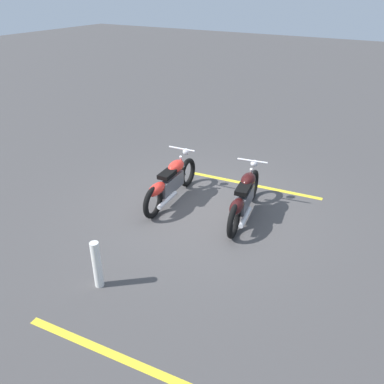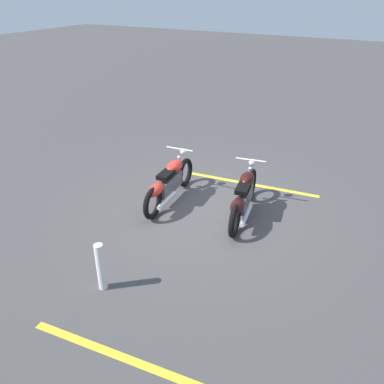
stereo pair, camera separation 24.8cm
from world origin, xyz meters
name	(u,v)px [view 2 (the right image)]	position (x,y,z in m)	size (l,w,h in m)	color
ground_plane	(205,208)	(0.00, 0.00, 0.00)	(60.00, 60.00, 0.00)	#474444
motorcycle_bright_foreground	(169,183)	(0.12, -0.80, 0.46)	(2.23, 0.62, 1.04)	black
motorcycle_dark_foreground	(244,196)	(-0.06, 0.82, 0.46)	(2.22, 0.71, 1.04)	black
bollard_post	(101,267)	(2.96, -0.29, 0.41)	(0.14, 0.14, 0.81)	white
parking_stripe_near	(250,184)	(-1.50, 0.44, 0.00)	(3.20, 0.12, 0.01)	yellow
parking_stripe_mid	(138,363)	(3.85, 1.00, 0.00)	(3.20, 0.12, 0.01)	yellow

